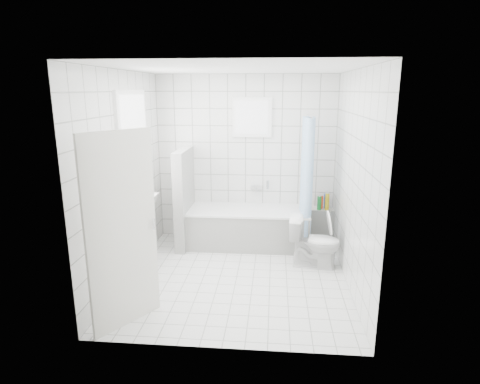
{
  "coord_description": "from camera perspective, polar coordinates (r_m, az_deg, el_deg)",
  "views": [
    {
      "loc": [
        0.46,
        -4.76,
        2.36
      ],
      "look_at": [
        0.01,
        0.35,
        1.05
      ],
      "focal_mm": 30.0,
      "sensor_mm": 36.0,
      "label": 1
    }
  ],
  "objects": [
    {
      "name": "window_sill",
      "position": [
        5.57,
        -13.73,
        -1.73
      ],
      "size": [
        0.18,
        1.02,
        0.08
      ],
      "primitive_type": "cube",
      "color": "white",
      "rests_on": "wall_left"
    },
    {
      "name": "wall_front",
      "position": [
        3.46,
        -2.87,
        -3.52
      ],
      "size": [
        2.8,
        0.02,
        2.6
      ],
      "primitive_type": "cube",
      "color": "white",
      "rests_on": "ground"
    },
    {
      "name": "wall_right",
      "position": [
        4.97,
        15.8,
        1.46
      ],
      "size": [
        0.02,
        3.0,
        2.6
      ],
      "primitive_type": "cube",
      "color": "white",
      "rests_on": "ground"
    },
    {
      "name": "toilet",
      "position": [
        5.59,
        10.6,
        -7.03
      ],
      "size": [
        0.73,
        0.49,
        0.69
      ],
      "primitive_type": "imported",
      "rotation": [
        0.0,
        0.0,
        1.42
      ],
      "color": "white",
      "rests_on": "ground"
    },
    {
      "name": "shower_curtain",
      "position": [
        5.89,
        9.55,
        1.76
      ],
      "size": [
        0.14,
        0.48,
        1.78
      ],
      "primitive_type": null,
      "color": "#4991D8",
      "rests_on": "curtain_rod"
    },
    {
      "name": "door",
      "position": [
        4.14,
        -16.42,
        -5.48
      ],
      "size": [
        0.48,
        0.68,
        2.0
      ],
      "primitive_type": "cube",
      "rotation": [
        0.0,
        0.0,
        -0.6
      ],
      "color": "silver",
      "rests_on": "ground"
    },
    {
      "name": "ceiling",
      "position": [
        4.79,
        -0.53,
        17.19
      ],
      "size": [
        3.0,
        3.0,
        0.0
      ],
      "primitive_type": "plane",
      "rotation": [
        3.14,
        0.0,
        0.0
      ],
      "color": "white",
      "rests_on": "ground"
    },
    {
      "name": "tiled_ledge",
      "position": [
        6.53,
        11.59,
        -4.6
      ],
      "size": [
        0.4,
        0.24,
        0.55
      ],
      "primitive_type": "cube",
      "color": "white",
      "rests_on": "ground"
    },
    {
      "name": "sill_bottles",
      "position": [
        5.41,
        -14.13,
        -0.3
      ],
      "size": [
        0.2,
        0.75,
        0.33
      ],
      "color": "#ED5C75",
      "rests_on": "window_sill"
    },
    {
      "name": "wall_back",
      "position": [
        6.37,
        0.8,
        4.73
      ],
      "size": [
        2.8,
        0.02,
        2.6
      ],
      "primitive_type": "cube",
      "color": "white",
      "rests_on": "ground"
    },
    {
      "name": "ground",
      "position": [
        5.34,
        -0.46,
        -11.93
      ],
      "size": [
        3.0,
        3.0,
        0.0
      ],
      "primitive_type": "plane",
      "color": "white",
      "rests_on": "ground"
    },
    {
      "name": "tub_faucet",
      "position": [
        6.41,
        2.34,
        0.68
      ],
      "size": [
        0.18,
        0.06,
        0.06
      ],
      "primitive_type": "cube",
      "color": "silver",
      "rests_on": "wall_back"
    },
    {
      "name": "wall_left",
      "position": [
        5.22,
        -15.98,
        2.05
      ],
      "size": [
        0.02,
        3.0,
        2.6
      ],
      "primitive_type": "cube",
      "color": "white",
      "rests_on": "ground"
    },
    {
      "name": "window_left",
      "position": [
        5.43,
        -14.64,
        5.81
      ],
      "size": [
        0.01,
        0.9,
        1.4
      ],
      "primitive_type": "cube",
      "color": "white",
      "rests_on": "wall_left"
    },
    {
      "name": "partition_wall",
      "position": [
        6.21,
        -7.91,
        -0.85
      ],
      "size": [
        0.15,
        0.85,
        1.5
      ],
      "primitive_type": "cube",
      "color": "white",
      "rests_on": "ground"
    },
    {
      "name": "bathtub",
      "position": [
        6.25,
        1.22,
        -5.02
      ],
      "size": [
        1.84,
        0.77,
        0.58
      ],
      "color": "white",
      "rests_on": "ground"
    },
    {
      "name": "window_back",
      "position": [
        6.24,
        1.72,
        10.54
      ],
      "size": [
        0.5,
        0.01,
        0.5
      ],
      "primitive_type": "cube",
      "color": "white",
      "rests_on": "wall_back"
    },
    {
      "name": "ledge_bottles",
      "position": [
        6.39,
        11.81,
        -1.38
      ],
      "size": [
        0.18,
        0.16,
        0.26
      ],
      "color": "yellow",
      "rests_on": "tiled_ledge"
    },
    {
      "name": "curtain_rod",
      "position": [
        5.89,
        9.82,
        10.61
      ],
      "size": [
        0.02,
        0.8,
        0.02
      ],
      "primitive_type": "cylinder",
      "rotation": [
        1.57,
        0.0,
        0.0
      ],
      "color": "silver",
      "rests_on": "wall_back"
    }
  ]
}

